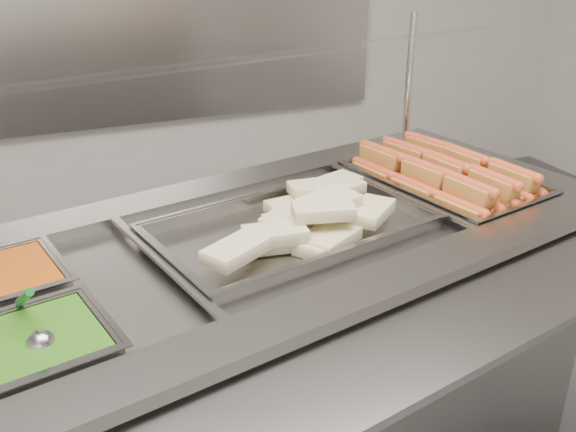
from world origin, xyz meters
name	(u,v)px	position (x,y,z in m)	size (l,w,h in m)	color
back_panel	(108,10)	(0.00, 2.45, 1.20)	(3.00, 0.04, 1.20)	gray
steam_counter	(273,374)	(0.04, 0.34, 0.45)	(2.00, 1.19, 0.90)	slate
tray_rail	(417,343)	(0.14, -0.16, 0.84)	(1.80, 0.71, 0.05)	gray
sneeze_guard	(222,69)	(0.00, 0.55, 1.26)	(1.67, 0.62, 0.44)	silver
pan_hotdogs	(442,191)	(0.65, 0.46, 0.85)	(0.44, 0.60, 0.10)	gray
pan_wraps	(291,232)	(0.10, 0.35, 0.87)	(0.74, 0.53, 0.07)	gray
pan_peas	(25,362)	(-0.56, 0.06, 0.85)	(0.34, 0.29, 0.10)	gray
hotdogs_in_buns	(444,175)	(0.65, 0.46, 0.90)	(0.39, 0.56, 0.12)	#A75C23
tortilla_wraps	(314,213)	(0.17, 0.35, 0.91)	(0.56, 0.41, 0.10)	tan
serving_spoon	(38,335)	(-0.53, 0.07, 0.90)	(0.07, 0.18, 0.14)	#A5A6AA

